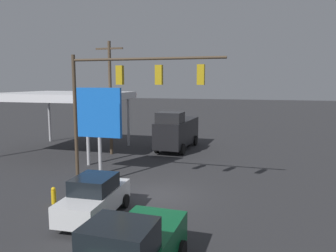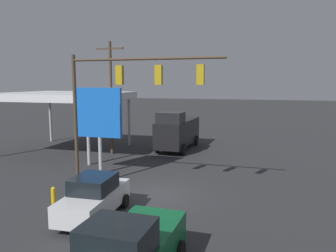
{
  "view_description": "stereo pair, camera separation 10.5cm",
  "coord_description": "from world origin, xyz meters",
  "px_view_note": "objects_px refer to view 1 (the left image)",
  "views": [
    {
      "loc": [
        -5.17,
        16.41,
        6.13
      ],
      "look_at": [
        0.0,
        -2.0,
        3.54
      ],
      "focal_mm": 35.0,
      "sensor_mm": 36.0,
      "label": 1
    },
    {
      "loc": [
        -5.27,
        16.38,
        6.13
      ],
      "look_at": [
        0.0,
        -2.0,
        3.54
      ],
      "focal_mm": 35.0,
      "sensor_mm": 36.0,
      "label": 2
    }
  ],
  "objects_px": {
    "price_sign": "(99,115)",
    "sedan_far": "(95,197)",
    "traffic_signal_assembly": "(126,90)",
    "utility_pole": "(110,95)",
    "fire_hydrant": "(54,195)",
    "delivery_truck": "(177,131)"
  },
  "relations": [
    {
      "from": "price_sign",
      "to": "sedan_far",
      "type": "height_order",
      "value": "price_sign"
    },
    {
      "from": "traffic_signal_assembly",
      "to": "price_sign",
      "type": "bearing_deg",
      "value": -44.3
    },
    {
      "from": "utility_pole",
      "to": "fire_hydrant",
      "type": "distance_m",
      "value": 12.43
    },
    {
      "from": "price_sign",
      "to": "fire_hydrant",
      "type": "xyz_separation_m",
      "value": [
        -0.28,
        5.61,
        -3.54
      ]
    },
    {
      "from": "fire_hydrant",
      "to": "price_sign",
      "type": "bearing_deg",
      "value": -87.16
    },
    {
      "from": "price_sign",
      "to": "delivery_truck",
      "type": "distance_m",
      "value": 9.85
    },
    {
      "from": "delivery_truck",
      "to": "utility_pole",
      "type": "bearing_deg",
      "value": -52.35
    },
    {
      "from": "delivery_truck",
      "to": "price_sign",
      "type": "bearing_deg",
      "value": -14.99
    },
    {
      "from": "price_sign",
      "to": "fire_hydrant",
      "type": "distance_m",
      "value": 6.64
    },
    {
      "from": "traffic_signal_assembly",
      "to": "sedan_far",
      "type": "bearing_deg",
      "value": 87.19
    },
    {
      "from": "fire_hydrant",
      "to": "traffic_signal_assembly",
      "type": "bearing_deg",
      "value": -140.83
    },
    {
      "from": "fire_hydrant",
      "to": "sedan_far",
      "type": "bearing_deg",
      "value": 161.54
    },
    {
      "from": "price_sign",
      "to": "fire_hydrant",
      "type": "relative_size",
      "value": 6.53
    },
    {
      "from": "utility_pole",
      "to": "sedan_far",
      "type": "height_order",
      "value": "utility_pole"
    },
    {
      "from": "traffic_signal_assembly",
      "to": "utility_pole",
      "type": "relative_size",
      "value": 0.89
    },
    {
      "from": "price_sign",
      "to": "delivery_truck",
      "type": "height_order",
      "value": "price_sign"
    },
    {
      "from": "traffic_signal_assembly",
      "to": "price_sign",
      "type": "distance_m",
      "value": 4.86
    },
    {
      "from": "traffic_signal_assembly",
      "to": "utility_pole",
      "type": "height_order",
      "value": "utility_pole"
    },
    {
      "from": "delivery_truck",
      "to": "fire_hydrant",
      "type": "distance_m",
      "value": 15.02
    },
    {
      "from": "sedan_far",
      "to": "delivery_truck",
      "type": "xyz_separation_m",
      "value": [
        0.12,
        -15.66,
        0.74
      ]
    },
    {
      "from": "sedan_far",
      "to": "fire_hydrant",
      "type": "height_order",
      "value": "sedan_far"
    },
    {
      "from": "traffic_signal_assembly",
      "to": "fire_hydrant",
      "type": "distance_m",
      "value": 6.51
    }
  ]
}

